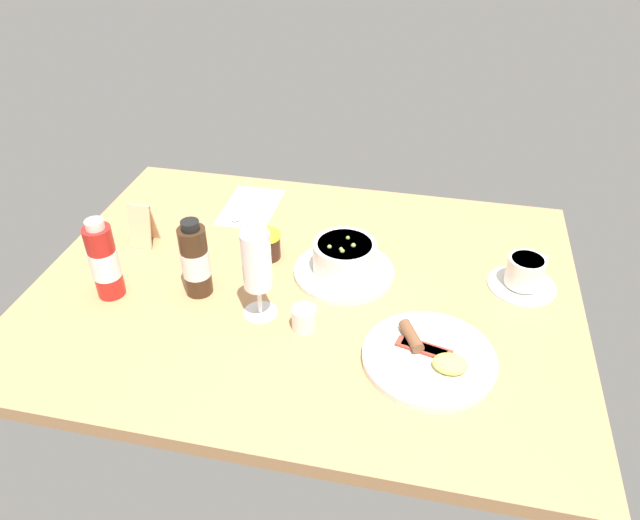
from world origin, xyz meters
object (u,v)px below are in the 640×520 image
at_px(wine_glass, 257,265).
at_px(jam_jar, 267,245).
at_px(coffee_cup, 525,274).
at_px(breakfast_plate, 430,357).
at_px(cutlery_setting, 250,207).
at_px(sauce_bottle_red, 104,261).
at_px(porridge_bowl, 344,260).
at_px(sauce_bottle_brown, 195,260).
at_px(creamer_jug, 305,318).
at_px(menu_card, 142,224).

relative_size(wine_glass, jam_jar, 3.05).
bearing_deg(coffee_cup, breakfast_plate, 56.11).
height_order(cutlery_setting, wine_glass, wine_glass).
distance_m(jam_jar, breakfast_plate, 0.44).
height_order(wine_glass, sauce_bottle_red, wine_glass).
bearing_deg(porridge_bowl, coffee_cup, -174.15).
height_order(sauce_bottle_brown, sauce_bottle_red, sauce_bottle_red).
height_order(creamer_jug, menu_card, menu_card).
relative_size(sauce_bottle_brown, menu_card, 1.68).
bearing_deg(breakfast_plate, porridge_bowl, -48.58).
xyz_separation_m(wine_glass, breakfast_plate, (-0.33, 0.06, -0.11)).
height_order(cutlery_setting, coffee_cup, coffee_cup).
bearing_deg(cutlery_setting, sauce_bottle_red, 65.79).
height_order(jam_jar, sauce_bottle_brown, sauce_bottle_brown).
xyz_separation_m(jam_jar, sauce_bottle_brown, (0.10, 0.14, 0.05)).
bearing_deg(sauce_bottle_red, jam_jar, -145.13).
relative_size(porridge_bowl, wine_glass, 1.14).
bearing_deg(sauce_bottle_brown, jam_jar, -124.95).
bearing_deg(coffee_cup, sauce_bottle_red, 13.79).
height_order(porridge_bowl, creamer_jug, porridge_bowl).
distance_m(creamer_jug, jam_jar, 0.24).
height_order(jam_jar, sauce_bottle_red, sauce_bottle_red).
relative_size(coffee_cup, jam_jar, 2.28).
height_order(coffee_cup, jam_jar, coffee_cup).
bearing_deg(breakfast_plate, wine_glass, -10.77).
bearing_deg(sauce_bottle_red, menu_card, -85.14).
relative_size(jam_jar, sauce_bottle_red, 0.35).
height_order(sauce_bottle_brown, breakfast_plate, sauce_bottle_brown).
bearing_deg(menu_card, porridge_bowl, 177.28).
height_order(wine_glass, breakfast_plate, wine_glass).
bearing_deg(cutlery_setting, wine_glass, 110.64).
height_order(wine_glass, menu_card, wine_glass).
bearing_deg(creamer_jug, wine_glass, -13.54).
distance_m(porridge_bowl, breakfast_plate, 0.29).
height_order(cutlery_setting, menu_card, menu_card).
xyz_separation_m(creamer_jug, breakfast_plate, (-0.23, 0.04, -0.01)).
height_order(porridge_bowl, sauce_bottle_brown, sauce_bottle_brown).
xyz_separation_m(sauce_bottle_red, menu_card, (0.02, -0.18, -0.03)).
bearing_deg(jam_jar, breakfast_plate, 146.18).
bearing_deg(creamer_jug, sauce_bottle_brown, -14.63).
distance_m(porridge_bowl, sauce_bottle_red, 0.48).
xyz_separation_m(sauce_bottle_brown, breakfast_plate, (-0.47, 0.10, -0.07)).
relative_size(cutlery_setting, sauce_bottle_brown, 1.17).
distance_m(sauce_bottle_red, menu_card, 0.19).
bearing_deg(cutlery_setting, porridge_bowl, 141.92).
relative_size(coffee_cup, menu_card, 1.39).
xyz_separation_m(breakfast_plate, menu_card, (0.65, -0.24, 0.04)).
distance_m(porridge_bowl, cutlery_setting, 0.35).
relative_size(porridge_bowl, sauce_bottle_red, 1.22).
bearing_deg(sauce_bottle_red, porridge_bowl, -160.10).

